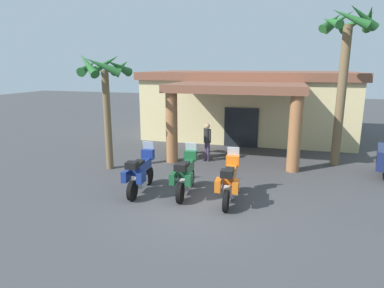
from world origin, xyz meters
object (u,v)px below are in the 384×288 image
motorcycle_blue (140,173)px  motorcycle_green (186,175)px  motel_building (248,103)px  pedestrian (207,139)px  motorcycle_orange (230,181)px  palm_tree_near_portico (346,50)px  palm_tree_roadside (105,80)px

motorcycle_blue → motorcycle_green: size_ratio=1.00×
motel_building → pedestrian: size_ratio=7.13×
motorcycle_blue → motorcycle_orange: 3.08m
motorcycle_orange → pedestrian: pedestrian is taller
motorcycle_blue → palm_tree_near_portico: 9.65m
motorcycle_green → palm_tree_roadside: palm_tree_roadside is taller
palm_tree_near_portico → palm_tree_roadside: (-9.17, -3.45, -1.18)m
motel_building → palm_tree_near_portico: (4.61, -5.40, 2.87)m
motorcycle_blue → motorcycle_green: bearing=-84.7°
motorcycle_orange → motel_building: bearing=1.4°
motorcycle_green → motorcycle_blue: bearing=94.8°
palm_tree_roadside → motel_building: bearing=62.7°
palm_tree_near_portico → motorcycle_blue: bearing=-140.5°
motorcycle_blue → motorcycle_green: 1.56m
motorcycle_green → palm_tree_roadside: size_ratio=0.46×
palm_tree_near_portico → pedestrian: bearing=-169.1°
motel_building → motorcycle_orange: bearing=-86.8°
motorcycle_orange → palm_tree_near_portico: size_ratio=0.33×
motorcycle_green → palm_tree_near_portico: 8.49m
motorcycle_green → pedestrian: 4.22m
palm_tree_near_portico → palm_tree_roadside: palm_tree_near_portico is taller
motel_building → motorcycle_orange: size_ratio=5.58×
motorcycle_blue → motorcycle_orange: bearing=-93.4°
motorcycle_orange → palm_tree_roadside: (-5.53, 2.02, 3.01)m
motel_building → palm_tree_roadside: bearing=-119.2°
pedestrian → palm_tree_roadside: palm_tree_roadside is taller
motorcycle_blue → motorcycle_orange: (3.08, 0.06, 0.00)m
pedestrian → motorcycle_green: bearing=-133.4°
motorcycle_blue → palm_tree_near_portico: bearing=-55.2°
motorcycle_orange → pedestrian: 4.80m
palm_tree_roadside → motorcycle_orange: bearing=-20.0°
motel_building → motorcycle_blue: 11.21m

